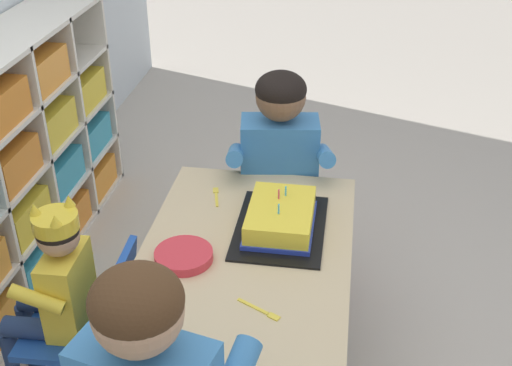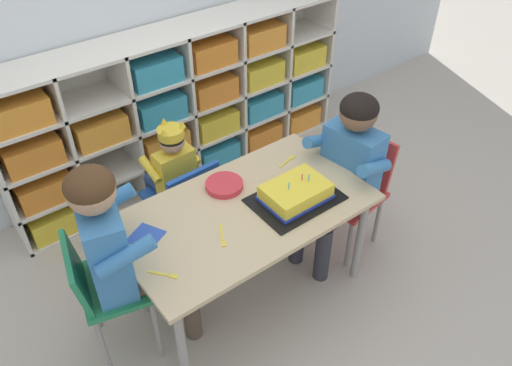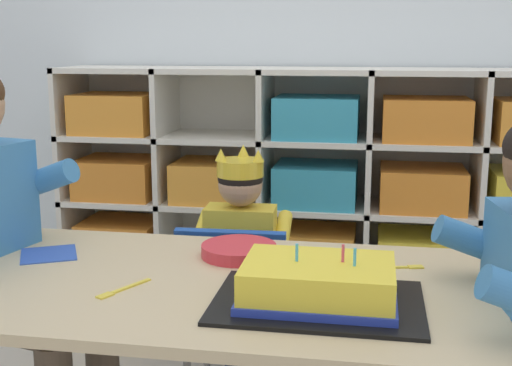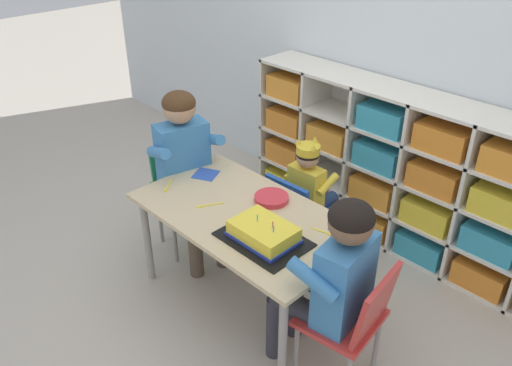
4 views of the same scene
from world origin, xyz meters
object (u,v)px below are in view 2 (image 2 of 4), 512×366
Objects in this scene: guest_at_table_side at (345,165)px; fork_by_napkin at (222,236)px; child_with_crown at (171,168)px; activity_table at (245,218)px; classroom_chair_blue at (185,197)px; fork_at_table_front_edge at (288,161)px; adult_helper_seated at (121,243)px; birthday_cake_on_tray at (296,194)px; paper_plate_stack at (224,185)px; fork_near_cake_tray at (165,275)px; classroom_chair_adult_side at (105,286)px; classroom_chair_guest_side at (354,184)px.

guest_at_table_side is 0.80m from fork_by_napkin.
fork_by_napkin is at bearing 77.36° from child_with_crown.
activity_table is at bearing -36.42° from fork_by_napkin.
fork_at_table_front_edge is at bearing 142.18° from classroom_chair_blue.
adult_helper_seated reaches higher than child_with_crown.
activity_table is 2.84× the size of birthday_cake_on_tray.
guest_at_table_side is 0.30m from fork_at_table_front_edge.
classroom_chair_blue is 3.27× the size of paper_plate_stack.
fork_near_cake_tray is (-0.73, -0.03, -0.03)m from birthday_cake_on_tray.
child_with_crown is 0.85m from fork_near_cake_tray.
adult_helper_seated is (-0.52, -0.41, 0.31)m from classroom_chair_blue.
classroom_chair_adult_side is 0.72m from paper_plate_stack.
classroom_chair_blue reaches higher than fork_near_cake_tray.
classroom_chair_guest_side is (1.31, -0.11, -0.26)m from adult_helper_seated.
fork_near_cake_tray reaches higher than activity_table.
fork_at_table_front_edge is (0.17, 0.26, -0.03)m from birthday_cake_on_tray.
classroom_chair_blue is 5.42× the size of fork_near_cake_tray.
fork_near_cake_tray is at bearing -148.44° from paper_plate_stack.
classroom_chair_adult_side is (-0.63, -0.39, 0.08)m from classroom_chair_blue.
fork_by_napkin is at bearing 8.87° from fork_at_table_front_edge.
fork_by_napkin is (0.50, -0.19, 0.16)m from classroom_chair_adult_side.
classroom_chair_adult_side is at bearing -0.70° from fork_near_cake_tray.
paper_plate_stack reaches higher than fork_near_cake_tray.
guest_at_table_side reaches higher than classroom_chair_blue.
paper_plate_stack is 1.66× the size of fork_near_cake_tray.
child_with_crown is 0.80m from classroom_chair_adult_side.
fork_near_cake_tray is (0.19, -0.23, 0.16)m from classroom_chair_adult_side.
child_with_crown reaches higher than classroom_chair_guest_side.
birthday_cake_on_tray is (0.29, -0.58, 0.28)m from classroom_chair_blue.
fork_at_table_front_edge is (-0.33, 0.19, 0.20)m from classroom_chair_guest_side.
birthday_cake_on_tray is 3.13× the size of fork_by_napkin.
classroom_chair_guest_side is at bearing -81.54° from adult_helper_seated.
activity_table is 0.60m from child_with_crown.
activity_table is 0.52m from classroom_chair_blue.
classroom_chair_adult_side reaches higher than fork_by_napkin.
classroom_chair_adult_side is 6.12× the size of fork_near_cake_tray.
classroom_chair_blue reaches higher than activity_table.
classroom_chair_blue is 4.51× the size of fork_by_napkin.
paper_plate_stack is 1.38× the size of fork_by_napkin.
activity_table is 0.62m from guest_at_table_side.
adult_helper_seated is at bearing -169.95° from paper_plate_stack.
classroom_chair_blue is at bearing -75.23° from fork_near_cake_tray.
paper_plate_stack is 0.60m from fork_near_cake_tray.
activity_table is at bearing -93.55° from paper_plate_stack.
classroom_chair_adult_side is at bearing -173.47° from paper_plate_stack.
fork_by_napkin is (-0.80, -0.04, -0.00)m from guest_at_table_side.
adult_helper_seated reaches higher than paper_plate_stack.
fork_near_cake_tray is (-0.51, -0.31, -0.01)m from paper_plate_stack.
child_with_crown is at bearing -31.82° from adult_helper_seated.
paper_plate_stack is (0.07, -0.41, 0.11)m from child_with_crown.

